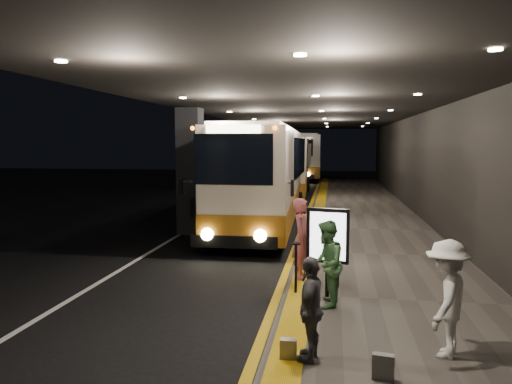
% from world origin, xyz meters
% --- Properties ---
extents(ground, '(90.00, 90.00, 0.00)m').
position_xyz_m(ground, '(0.00, 0.00, 0.00)').
color(ground, black).
extents(lane_line_white, '(0.12, 50.00, 0.01)m').
position_xyz_m(lane_line_white, '(-1.80, 5.00, 0.01)').
color(lane_line_white, silver).
rests_on(lane_line_white, ground).
extents(kerb_stripe_yellow, '(0.18, 50.00, 0.01)m').
position_xyz_m(kerb_stripe_yellow, '(2.35, 5.00, 0.01)').
color(kerb_stripe_yellow, gold).
rests_on(kerb_stripe_yellow, ground).
extents(sidewalk, '(4.50, 50.00, 0.15)m').
position_xyz_m(sidewalk, '(4.75, 5.00, 0.07)').
color(sidewalk, '#514C44').
rests_on(sidewalk, ground).
extents(tactile_strip, '(0.50, 50.00, 0.01)m').
position_xyz_m(tactile_strip, '(2.85, 5.00, 0.16)').
color(tactile_strip, gold).
rests_on(tactile_strip, sidewalk).
extents(terminal_wall, '(0.10, 50.00, 6.00)m').
position_xyz_m(terminal_wall, '(7.00, 5.00, 3.00)').
color(terminal_wall, black).
rests_on(terminal_wall, ground).
extents(support_columns, '(0.80, 24.80, 4.40)m').
position_xyz_m(support_columns, '(-1.50, 4.00, 2.20)').
color(support_columns, black).
rests_on(support_columns, ground).
extents(canopy, '(9.00, 50.00, 0.40)m').
position_xyz_m(canopy, '(2.50, 5.00, 4.60)').
color(canopy, black).
rests_on(canopy, support_columns).
extents(coach_main, '(2.80, 11.87, 3.68)m').
position_xyz_m(coach_main, '(0.84, 5.86, 1.76)').
color(coach_main, beige).
rests_on(coach_main, ground).
extents(coach_second, '(2.69, 10.99, 3.43)m').
position_xyz_m(coach_second, '(0.76, 17.20, 1.64)').
color(coach_second, beige).
rests_on(coach_second, ground).
extents(coach_third, '(3.40, 12.44, 3.86)m').
position_xyz_m(coach_third, '(0.76, 32.26, 1.85)').
color(coach_third, beige).
rests_on(coach_third, ground).
extents(passenger_boarding, '(0.49, 0.69, 1.81)m').
position_xyz_m(passenger_boarding, '(2.80, -1.88, 1.05)').
color(passenger_boarding, '#D36264').
rests_on(passenger_boarding, sidewalk).
extents(passenger_waiting_green, '(0.54, 0.82, 1.62)m').
position_xyz_m(passenger_waiting_green, '(3.37, -3.79, 0.96)').
color(passenger_waiting_green, '#40713F').
rests_on(passenger_waiting_green, sidewalk).
extents(passenger_waiting_white, '(0.90, 1.20, 1.68)m').
position_xyz_m(passenger_waiting_white, '(5.09, -5.70, 0.99)').
color(passenger_waiting_white, white).
rests_on(passenger_waiting_white, sidewalk).
extents(passenger_waiting_grey, '(0.59, 0.93, 1.48)m').
position_xyz_m(passenger_waiting_grey, '(3.19, -6.14, 0.89)').
color(passenger_waiting_grey, '#515055').
rests_on(passenger_waiting_grey, sidewalk).
extents(bag_polka, '(0.29, 0.16, 0.33)m').
position_xyz_m(bag_polka, '(4.14, -6.59, 0.32)').
color(bag_polka, black).
rests_on(bag_polka, sidewalk).
extents(bag_plain, '(0.23, 0.14, 0.29)m').
position_xyz_m(bag_plain, '(2.88, -6.17, 0.29)').
color(bag_plain, beige).
rests_on(bag_plain, sidewalk).
extents(info_sign, '(0.84, 0.28, 1.77)m').
position_xyz_m(info_sign, '(3.38, -3.19, 1.34)').
color(info_sign, black).
rests_on(info_sign, sidewalk).
extents(stanchion_post, '(0.05, 0.05, 1.02)m').
position_xyz_m(stanchion_post, '(2.75, -3.04, 0.66)').
color(stanchion_post, black).
rests_on(stanchion_post, sidewalk).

